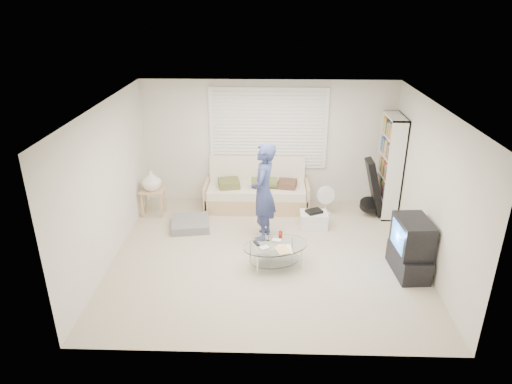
{
  "coord_description": "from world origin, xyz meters",
  "views": [
    {
      "loc": [
        0.03,
        -6.52,
        3.98
      ],
      "look_at": [
        -0.18,
        0.3,
        1.01
      ],
      "focal_mm": 32.0,
      "sensor_mm": 36.0,
      "label": 1
    }
  ],
  "objects_px": {
    "futon_sofa": "(257,192)",
    "coffee_table": "(275,249)",
    "bookshelf": "(390,166)",
    "tv_unit": "(411,247)"
  },
  "relations": [
    {
      "from": "coffee_table",
      "to": "tv_unit",
      "type": "bearing_deg",
      "value": -2.95
    },
    {
      "from": "futon_sofa",
      "to": "coffee_table",
      "type": "bearing_deg",
      "value": -80.75
    },
    {
      "from": "futon_sofa",
      "to": "coffee_table",
      "type": "xyz_separation_m",
      "value": [
        0.36,
        -2.19,
        -0.02
      ]
    },
    {
      "from": "bookshelf",
      "to": "coffee_table",
      "type": "relative_size",
      "value": 1.64
    },
    {
      "from": "futon_sofa",
      "to": "tv_unit",
      "type": "distance_m",
      "value": 3.33
    },
    {
      "from": "bookshelf",
      "to": "futon_sofa",
      "type": "bearing_deg",
      "value": 176.55
    },
    {
      "from": "tv_unit",
      "to": "bookshelf",
      "type": "bearing_deg",
      "value": 86.66
    },
    {
      "from": "coffee_table",
      "to": "futon_sofa",
      "type": "bearing_deg",
      "value": 99.25
    },
    {
      "from": "futon_sofa",
      "to": "coffee_table",
      "type": "height_order",
      "value": "futon_sofa"
    },
    {
      "from": "tv_unit",
      "to": "coffee_table",
      "type": "xyz_separation_m",
      "value": [
        -2.06,
        0.11,
        -0.13
      ]
    }
  ]
}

